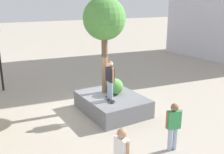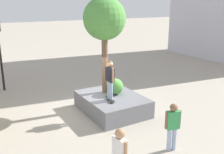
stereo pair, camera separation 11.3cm
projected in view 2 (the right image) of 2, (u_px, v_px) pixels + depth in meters
name	position (u px, v px, depth m)	size (l,w,h in m)	color
ground_plane	(101.00, 110.00, 12.43)	(120.00, 120.00, 0.00)	#9E9384
planter_ledge	(112.00, 104.00, 12.09)	(3.18, 2.46, 0.79)	slate
plaza_tree	(104.00, 20.00, 11.54)	(1.93, 1.93, 4.41)	brown
boxwood_shrub	(115.00, 86.00, 12.11)	(0.75, 0.75, 0.75)	#4C8C3D
skateboard	(110.00, 99.00, 11.39)	(0.83, 0.40, 0.07)	black
skateboarder	(110.00, 77.00, 11.11)	(0.58, 0.26, 1.70)	#8C9EB7
passerby_with_bag	(120.00, 154.00, 7.00)	(0.59, 0.27, 1.75)	#8C9EB7
pedestrian_crossing	(173.00, 124.00, 8.77)	(0.32, 0.56, 1.72)	#8C9EB7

